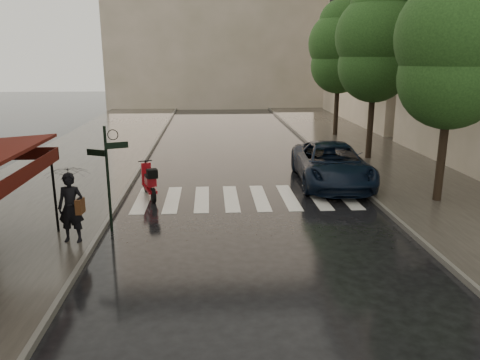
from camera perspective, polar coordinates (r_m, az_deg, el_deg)
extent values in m
plane|color=black|center=(11.41, -12.28, -11.35)|extent=(120.00, 120.00, 0.00)
cube|color=#38332D|center=(23.50, -19.01, 1.98)|extent=(6.00, 60.00, 0.12)
cube|color=#38332D|center=(24.21, 17.00, 2.51)|extent=(5.50, 60.00, 0.12)
cube|color=#595651|center=(22.88, -11.62, 2.20)|extent=(0.12, 60.00, 0.16)
cube|color=#595651|center=(23.37, 10.55, 2.52)|extent=(0.12, 60.00, 0.16)
cube|color=silver|center=(17.04, -11.75, -2.40)|extent=(0.50, 3.20, 0.01)
cube|color=silver|center=(16.92, -8.23, -2.36)|extent=(0.50, 3.20, 0.01)
cube|color=silver|center=(16.87, -4.67, -2.30)|extent=(0.50, 3.20, 0.01)
cube|color=silver|center=(16.88, -1.10, -2.24)|extent=(0.50, 3.20, 0.01)
cube|color=silver|center=(16.96, 2.45, -2.17)|extent=(0.50, 3.20, 0.01)
cube|color=silver|center=(17.10, 5.95, -2.10)|extent=(0.50, 3.20, 0.01)
cube|color=silver|center=(17.31, 9.38, -2.01)|extent=(0.50, 3.20, 0.01)
cube|color=silver|center=(17.57, 12.72, -1.93)|extent=(0.50, 3.20, 0.01)
cube|color=#4C130A|center=(10.84, -26.66, -0.76)|extent=(0.04, 7.00, 0.35)
cylinder|color=black|center=(14.08, -21.69, -1.35)|extent=(0.07, 0.07, 2.35)
cylinder|color=black|center=(13.87, -15.78, 0.01)|extent=(0.08, 0.08, 3.10)
cube|color=black|center=(13.60, -14.83, 4.11)|extent=(0.62, 0.26, 0.18)
cube|color=black|center=(13.76, -17.15, 3.21)|extent=(0.56, 0.29, 0.18)
cube|color=tan|center=(48.40, -2.35, 20.82)|extent=(22.00, 6.00, 20.00)
cylinder|color=black|center=(17.26, 23.55, 4.55)|extent=(0.28, 0.28, 4.26)
sphere|color=#193513|center=(17.06, 24.27, 11.33)|extent=(3.40, 3.40, 3.40)
sphere|color=#193513|center=(17.06, 24.75, 15.65)|extent=(3.80, 3.80, 3.80)
cylinder|color=black|center=(23.59, 15.70, 7.97)|extent=(0.28, 0.28, 4.48)
sphere|color=#193513|center=(23.45, 16.08, 13.20)|extent=(3.40, 3.40, 3.40)
sphere|color=#193513|center=(23.46, 16.32, 16.52)|extent=(3.80, 3.80, 3.80)
sphere|color=#193513|center=(23.55, 16.56, 19.62)|extent=(2.60, 2.60, 2.60)
cylinder|color=black|center=(30.31, 11.71, 9.52)|extent=(0.28, 0.28, 4.37)
sphere|color=#193513|center=(30.20, 11.92, 13.50)|extent=(3.40, 3.40, 3.40)
sphere|color=#193513|center=(30.20, 12.06, 16.01)|extent=(3.80, 3.80, 3.80)
sphere|color=#193513|center=(30.26, 12.20, 18.37)|extent=(2.60, 2.60, 2.60)
imported|color=black|center=(13.24, -19.91, -3.20)|extent=(0.73, 0.52, 1.90)
imported|color=black|center=(12.96, -20.34, 1.50)|extent=(1.23, 1.25, 1.03)
cube|color=#542E16|center=(13.14, -18.92, -3.02)|extent=(0.19, 0.37, 0.40)
cylinder|color=black|center=(16.64, -10.51, -1.84)|extent=(0.26, 0.53, 0.52)
cylinder|color=black|center=(17.93, -11.37, -0.67)|extent=(0.26, 0.53, 0.52)
cube|color=maroon|center=(17.28, -10.99, -0.93)|extent=(0.72, 1.44, 0.11)
cube|color=maroon|center=(16.94, -10.87, -0.10)|extent=(0.49, 0.67, 0.31)
cube|color=maroon|center=(17.64, -11.35, 0.77)|extent=(0.37, 0.23, 0.82)
cylinder|color=black|center=(17.65, -11.49, 2.29)|extent=(0.49, 0.19, 0.04)
cube|color=black|center=(16.47, -10.66, 0.77)|extent=(0.43, 0.42, 0.31)
imported|color=black|center=(19.04, 11.10, 1.94)|extent=(2.97, 5.91, 1.60)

